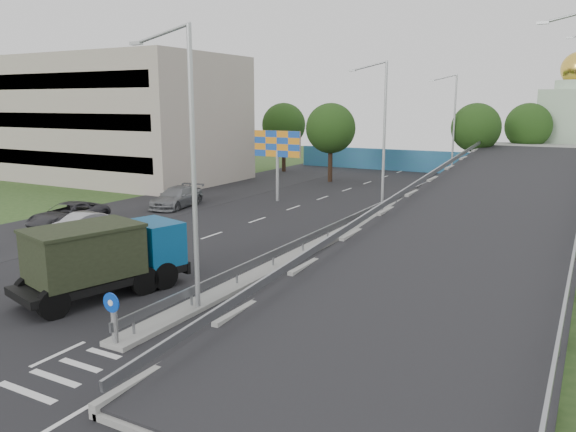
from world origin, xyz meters
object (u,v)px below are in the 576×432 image
Objects in this scene: church at (573,124)px; parked_car_c at (68,215)px; sign_bollard at (114,318)px; lamp_post_mid at (382,131)px; parked_car_d at (177,197)px; dump_truck at (105,256)px; billboard at (277,148)px; lamp_post_near at (189,155)px; parked_car_b at (80,225)px; lamp_post_far at (452,122)px.

parked_car_c is at bearing -119.02° from church.
sign_bollard is 0.17× the size of lamp_post_mid.
lamp_post_mid is 1.92× the size of parked_car_d.
sign_bollard is 5.41m from dump_truck.
church is 53.22m from parked_car_c.
billboard is (-9.00, 25.83, 3.15)m from sign_bollard.
billboard is at bearing 57.68° from parked_car_c.
lamp_post_near reaches higher than billboard.
parked_car_b is at bearing 142.40° from sign_bollard.
lamp_post_far is 1.42× the size of dump_truck.
church is 45.18m from parked_car_d.
lamp_post_near is 20.00m from lamp_post_mid.
lamp_post_mid is 1.42× the size of dump_truck.
sign_bollard is 27.53m from billboard.
lamp_post_far is at bearing 63.16° from billboard.
lamp_post_near is 1.83× the size of billboard.
lamp_post_near is 1.42× the size of dump_truck.
lamp_post_far reaches higher than sign_bollard.
sign_bollard is at bearing -43.30° from parked_car_c.
lamp_post_far reaches higher than billboard.
billboard is 22.98m from dump_truck.
billboard is 16.61m from parked_car_b.
billboard is (-9.11, 22.00, -1.62)m from lamp_post_near.
lamp_post_near is 15.55m from parked_car_b.
billboard is 1.05× the size of parked_car_d.
church is (9.89, 54.00, -0.50)m from lamp_post_near.
church is (9.89, 14.00, -0.50)m from lamp_post_far.
dump_truck is (-14.06, -54.30, -3.67)m from church.
lamp_post_mid reaches higher than parked_car_c.
lamp_post_far is at bearing 99.21° from dump_truck.
sign_bollard reaches higher than parked_car_c.
sign_bollard is at bearing -33.03° from parked_car_b.
lamp_post_mid is (0.11, 23.83, 4.77)m from sign_bollard.
church reaches higher than lamp_post_far.
lamp_post_near is 18.29m from parked_car_c.
church is at bearing 59.30° from billboard.
lamp_post_far is 1.85× the size of parked_car_c.
lamp_post_near is at bearing -57.54° from parked_car_d.
billboard is at bearing -120.70° from church.
lamp_post_mid is 15.66m from parked_car_d.
billboard is (-19.00, -32.00, -1.12)m from church.
lamp_post_mid is 2.47× the size of parked_car_b.
parked_car_d is (-14.30, -3.89, -5.05)m from lamp_post_mid.
dump_truck reaches higher than parked_car_b.
church is at bearing 53.75° from parked_car_c.
dump_truck is (-4.17, -20.30, -4.17)m from lamp_post_mid.
church is 2.53× the size of parked_car_c.
church is 3.38× the size of parked_car_b.
parked_car_b is (-13.26, -33.70, -5.14)m from lamp_post_far.
parked_car_c is at bearing -116.07° from lamp_post_far.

